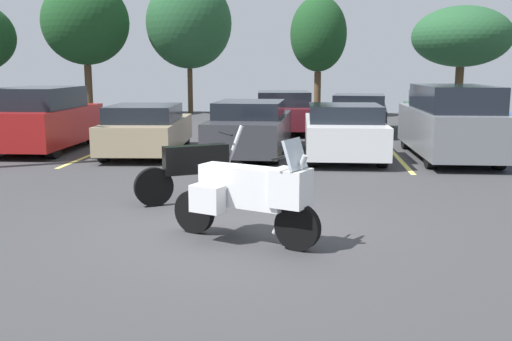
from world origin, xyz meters
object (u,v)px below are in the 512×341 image
object	(u,v)px
car_white	(343,131)
car_far_black	(359,114)
car_far_green	(435,112)
car_charcoal	(251,128)
car_red	(44,119)
motorcycle_touring	(249,193)
motorcycle_second	(197,169)
car_tan	(147,129)
car_far_maroon	(283,112)
car_grey	(450,122)

from	to	relation	value
car_white	car_far_black	distance (m)	6.04
car_white	car_far_green	distance (m)	7.21
car_charcoal	car_red	bearing A→B (deg)	179.60
motorcycle_touring	car_far_green	xyz separation A→B (m)	(5.15, 13.82, 0.06)
motorcycle_second	motorcycle_touring	bearing A→B (deg)	-63.02
car_white	car_far_black	xyz separation A→B (m)	(0.85, 5.98, -0.02)
motorcycle_second	car_tan	size ratio (longest dim) A/B	0.44
motorcycle_second	car_tan	world-z (taller)	car_tan
car_charcoal	motorcycle_touring	bearing A→B (deg)	-84.18
motorcycle_second	car_white	bearing A→B (deg)	62.39
car_far_black	car_white	bearing A→B (deg)	-98.04
motorcycle_second	car_red	bearing A→B (deg)	133.33
car_tan	car_white	world-z (taller)	car_white
car_charcoal	car_far_green	world-z (taller)	car_far_green
car_far_maroon	car_white	bearing A→B (deg)	-72.69
car_tan	car_charcoal	bearing A→B (deg)	5.49
motorcycle_touring	car_far_green	distance (m)	14.75
car_charcoal	car_grey	distance (m)	5.12
car_grey	car_far_black	xyz separation A→B (m)	(-1.84, 5.84, -0.27)
car_tan	car_far_maroon	xyz separation A→B (m)	(3.37, 5.71, 0.06)
car_tan	car_charcoal	distance (m)	2.80
car_tan	car_white	bearing A→B (deg)	-2.20
car_tan	car_charcoal	size ratio (longest dim) A/B	0.89
car_tan	car_far_maroon	bearing A→B (deg)	59.42
car_red	car_far_maroon	xyz separation A→B (m)	(6.38, 5.40, -0.15)
car_charcoal	car_far_maroon	size ratio (longest dim) A/B	1.08
car_red	car_far_maroon	bearing A→B (deg)	40.24
motorcycle_touring	motorcycle_second	distance (m)	2.54
car_charcoal	car_far_maroon	xyz separation A→B (m)	(0.58, 5.44, 0.03)
motorcycle_second	car_white	world-z (taller)	car_white
motorcycle_touring	car_grey	distance (m)	8.81
motorcycle_second	car_far_green	size ratio (longest dim) A/B	0.41
car_white	car_grey	distance (m)	2.70
motorcycle_second	car_tan	xyz separation A→B (m)	(-2.45, 5.48, 0.09)
motorcycle_second	car_grey	world-z (taller)	car_grey
car_white	car_far_green	world-z (taller)	car_far_green
motorcycle_second	car_far_black	distance (m)	11.83
motorcycle_touring	car_white	distance (m)	7.71
car_red	motorcycle_second	bearing A→B (deg)	-46.67
car_grey	car_far_green	xyz separation A→B (m)	(0.86, 6.14, -0.20)
car_far_black	car_far_green	size ratio (longest dim) A/B	1.03
motorcycle_touring	car_charcoal	xyz separation A→B (m)	(-0.82, 8.01, 0.03)
car_tan	car_far_green	xyz separation A→B (m)	(8.76, 6.08, 0.06)
motorcycle_touring	car_far_black	distance (m)	13.75
motorcycle_second	car_red	xyz separation A→B (m)	(-5.46, 5.79, 0.30)
motorcycle_second	car_charcoal	world-z (taller)	car_charcoal
motorcycle_touring	car_white	bearing A→B (deg)	77.96
car_far_black	car_grey	bearing A→B (deg)	-72.53
car_tan	car_white	size ratio (longest dim) A/B	1.02
car_red	car_grey	distance (m)	10.91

